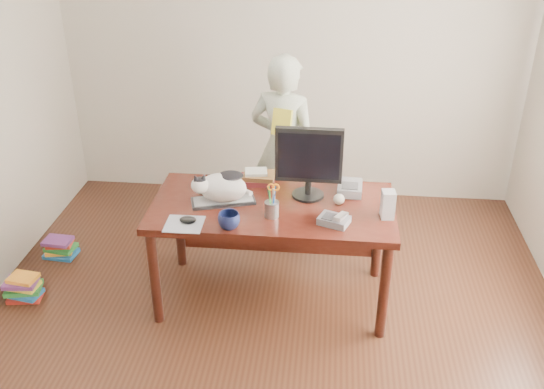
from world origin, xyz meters
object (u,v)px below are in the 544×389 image
(phone, at_px, (335,220))
(speaker, at_px, (388,204))
(book_pile_a, at_px, (24,288))
(monitor, at_px, (309,159))
(mouse, at_px, (188,220))
(cat, at_px, (221,186))
(baseball, at_px, (339,199))
(calculator, at_px, (350,188))
(pen_cup, at_px, (272,207))
(coffee_mug, at_px, (229,221))
(book_pile_b, at_px, (60,248))
(keyboard, at_px, (223,201))
(person, at_px, (284,149))
(book_stack, at_px, (258,177))
(desk, at_px, (274,218))

(phone, xyz_separation_m, speaker, (0.33, 0.12, 0.06))
(phone, bearing_deg, book_pile_a, -159.12)
(monitor, xyz_separation_m, mouse, (-0.73, -0.42, -0.26))
(cat, bearing_deg, phone, -31.94)
(baseball, distance_m, calculator, 0.20)
(pen_cup, xyz_separation_m, coffee_mug, (-0.25, -0.17, -0.01))
(calculator, xyz_separation_m, book_pile_b, (-2.23, 0.12, -0.71))
(book_pile_b, bearing_deg, mouse, -27.84)
(baseball, bearing_deg, calculator, 68.02)
(cat, height_order, pen_cup, cat)
(speaker, bearing_deg, pen_cup, 179.45)
(monitor, relative_size, phone, 2.29)
(calculator, xyz_separation_m, book_pile_a, (-2.26, -0.43, -0.69))
(keyboard, height_order, person, person)
(phone, xyz_separation_m, book_pile_b, (-2.13, 0.56, -0.71))
(speaker, bearing_deg, baseball, 149.83)
(phone, distance_m, book_pile_a, 2.27)
(calculator, relative_size, book_pile_b, 0.88)
(phone, height_order, speaker, speaker)
(phone, bearing_deg, speaker, 40.53)
(mouse, relative_size, book_pile_b, 0.42)
(phone, relative_size, baseball, 2.95)
(pen_cup, distance_m, book_pile_a, 1.91)
(pen_cup, distance_m, book_pile_b, 1.95)
(coffee_mug, bearing_deg, calculator, 36.88)
(pen_cup, height_order, coffee_mug, pen_cup)
(person, bearing_deg, keyboard, 86.86)
(monitor, height_order, book_stack, monitor)
(desk, distance_m, phone, 0.53)
(desk, xyz_separation_m, speaker, (0.74, -0.17, 0.24))
(speaker, height_order, book_pile_a, speaker)
(phone, bearing_deg, book_pile_b, -173.60)
(desk, distance_m, calculator, 0.56)
(keyboard, distance_m, cat, 0.11)
(cat, relative_size, book_pile_a, 1.48)
(desk, height_order, book_pile_a, desk)
(calculator, height_order, book_pile_a, calculator)
(cat, distance_m, calculator, 0.89)
(keyboard, xyz_separation_m, book_stack, (0.19, 0.32, 0.03))
(keyboard, distance_m, phone, 0.76)
(calculator, bearing_deg, baseball, -108.98)
(calculator, height_order, person, person)
(calculator, bearing_deg, keyboard, -161.27)
(mouse, height_order, phone, phone)
(desk, xyz_separation_m, monitor, (0.22, 0.04, 0.43))
(mouse, bearing_deg, pen_cup, 14.13)
(monitor, relative_size, book_pile_a, 1.84)
(pen_cup, distance_m, person, 1.04)
(pen_cup, relative_size, mouse, 2.19)
(desk, height_order, book_stack, book_stack)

